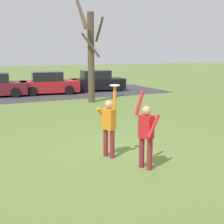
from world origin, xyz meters
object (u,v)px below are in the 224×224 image
Objects in this scene: parked_car_black at (97,81)px; parked_car_red at (49,84)px; person_defender at (146,132)px; bare_tree_tall at (90,53)px; frisbee_disc at (115,85)px; person_catcher at (109,124)px.

parked_car_red is at bearing -169.62° from parked_car_black.
bare_tree_tall is (2.82, 10.66, 1.94)m from person_defender.
parked_car_red is at bearing 82.41° from frisbee_disc.
person_catcher is at bearing 0.00° from person_defender.
person_catcher is at bearing -103.90° from parked_car_black.
person_catcher is 14.41m from parked_car_red.
person_catcher is 7.55× the size of frisbee_disc.
person_defender is 1.56m from frisbee_disc.
person_defender is 0.33× the size of bare_tree_tall.
parked_car_black is (5.75, 14.63, -1.37)m from frisbee_disc.
person_catcher reaches higher than person_defender.
frisbee_disc is at bearing -103.34° from parked_car_black.
frisbee_disc reaches higher than person_defender.
bare_tree_tall reaches higher than person_catcher.
bare_tree_tall is at bearing 71.58° from frisbee_disc.
frisbee_disc reaches higher than parked_car_red.
frisbee_disc is (0.08, -0.21, 1.11)m from person_catcher.
parked_car_black is 6.02m from bare_tree_tall.
parked_car_red is at bearing 151.17° from person_catcher.
frisbee_disc reaches higher than person_catcher.
person_catcher reaches higher than parked_car_red.
bare_tree_tall is (3.21, 9.64, 0.83)m from frisbee_disc.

